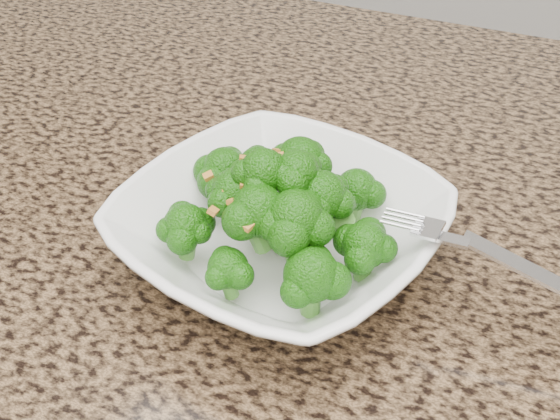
% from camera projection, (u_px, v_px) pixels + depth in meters
% --- Properties ---
extents(granite_counter, '(1.64, 1.04, 0.03)m').
position_uv_depth(granite_counter, '(230.00, 265.00, 0.57)').
color(granite_counter, brown).
rests_on(granite_counter, cabinet).
extents(bowl, '(0.29, 0.29, 0.06)m').
position_uv_depth(bowl, '(280.00, 231.00, 0.54)').
color(bowl, white).
rests_on(bowl, granite_counter).
extents(broccoli_pile, '(0.21, 0.21, 0.07)m').
position_uv_depth(broccoli_pile, '(280.00, 163.00, 0.50)').
color(broccoli_pile, '#1C650B').
rests_on(broccoli_pile, bowl).
extents(garlic_topping, '(0.13, 0.13, 0.01)m').
position_uv_depth(garlic_topping, '(280.00, 117.00, 0.48)').
color(garlic_topping, '#C68330').
rests_on(garlic_topping, broccoli_pile).
extents(fork, '(0.19, 0.05, 0.01)m').
position_uv_depth(fork, '(459.00, 242.00, 0.48)').
color(fork, silver).
rests_on(fork, bowl).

